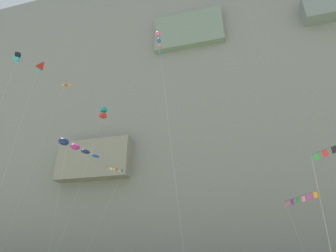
# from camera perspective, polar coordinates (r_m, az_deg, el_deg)

# --- Properties ---
(cliff_face) EXTENTS (180.00, 30.36, 74.83)m
(cliff_face) POSITION_cam_1_polar(r_m,az_deg,el_deg) (68.48, 6.92, 4.39)
(cliff_face) COLOR gray
(cliff_face) RESTS_ON ground
(kite_windsock_upper_left) EXTENTS (3.56, 8.56, 16.80)m
(kite_windsock_upper_left) POSITION_cam_1_polar(r_m,az_deg,el_deg) (38.83, -19.46, -4.14)
(kite_windsock_upper_left) COLOR navy
(kite_windsock_upper_left) RESTS_ON ground
(kite_windsock_mid_center) EXTENTS (3.69, 4.70, 25.46)m
(kite_windsock_mid_center) POSITION_cam_1_polar(r_m,az_deg,el_deg) (32.52, -1.98, 17.78)
(kite_windsock_mid_center) COLOR pink
(kite_windsock_mid_center) RESTS_ON ground
(kite_banner_low_center) EXTENTS (2.09, 7.18, 14.81)m
(kite_banner_low_center) POSITION_cam_1_polar(r_m,az_deg,el_deg) (41.16, -11.91, -10.42)
(kite_banner_low_center) COLOR black
(kite_banner_low_center) RESTS_ON ground
(kite_box_high_left) EXTENTS (3.10, 3.10, 25.36)m
(kite_box_high_left) POSITION_cam_1_polar(r_m,az_deg,el_deg) (38.87, -29.65, 12.47)
(kite_box_high_left) COLOR black
(kite_box_high_left) RESTS_ON ground
(kite_banner_upper_right) EXTENTS (4.00, 3.94, 10.17)m
(kite_banner_upper_right) POSITION_cam_1_polar(r_m,az_deg,el_deg) (24.20, 31.99, -4.97)
(kite_banner_upper_right) COLOR black
(kite_banner_upper_right) RESTS_ON ground
(kite_delta_far_right) EXTENTS (4.40, 4.51, 26.31)m
(kite_delta_far_right) POSITION_cam_1_polar(r_m,az_deg,el_deg) (42.10, -26.87, 10.28)
(kite_delta_far_right) COLOR red
(kite_delta_far_right) RESTS_ON ground
(kite_box_far_left) EXTENTS (3.17, 3.87, 24.85)m
(kite_box_far_left) POSITION_cam_1_polar(r_m,az_deg,el_deg) (45.34, -13.68, 2.71)
(kite_box_far_left) COLOR teal
(kite_box_far_left) RESTS_ON ground
(kite_windsock_high_right) EXTENTS (4.76, 3.49, 33.83)m
(kite_windsock_high_right) POSITION_cam_1_polar(r_m,az_deg,el_deg) (57.59, -21.05, 7.90)
(kite_windsock_high_right) COLOR yellow
(kite_windsock_high_right) RESTS_ON ground
(kite_banner_mid_left) EXTENTS (2.48, 5.15, 8.30)m
(kite_banner_mid_left) POSITION_cam_1_polar(r_m,az_deg,el_deg) (32.52, 26.49, -14.15)
(kite_banner_mid_left) COLOR black
(kite_banner_mid_left) RESTS_ON ground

